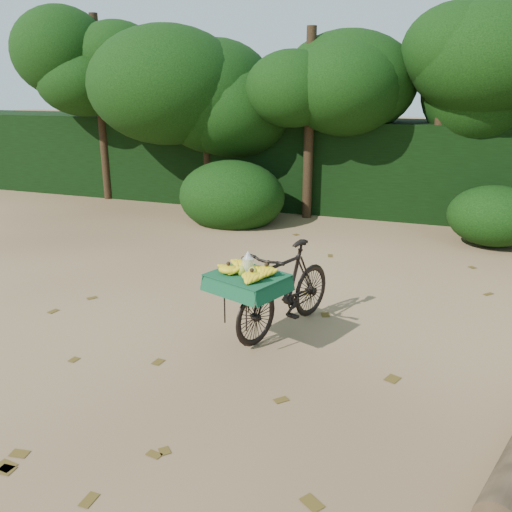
% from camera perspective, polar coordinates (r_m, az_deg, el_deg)
% --- Properties ---
extents(ground, '(80.00, 80.00, 0.00)m').
position_cam_1_polar(ground, '(5.50, 9.39, -9.60)').
color(ground, tan).
rests_on(ground, ground).
extents(vendor_bicycle, '(1.09, 1.74, 0.94)m').
position_cam_1_polar(vendor_bicycle, '(5.63, 2.98, -3.37)').
color(vendor_bicycle, black).
rests_on(vendor_bicycle, ground).
extents(hedge_backdrop, '(26.00, 1.80, 1.80)m').
position_cam_1_polar(hedge_backdrop, '(11.27, 15.90, 8.89)').
color(hedge_backdrop, black).
rests_on(hedge_backdrop, ground).
extents(tree_row, '(14.50, 2.00, 4.00)m').
position_cam_1_polar(tree_row, '(10.45, 12.37, 14.58)').
color(tree_row, black).
rests_on(tree_row, ground).
extents(bush_clumps, '(8.80, 1.70, 0.90)m').
position_cam_1_polar(bush_clumps, '(9.36, 17.66, 4.22)').
color(bush_clumps, black).
rests_on(bush_clumps, ground).
extents(leaf_litter, '(7.00, 7.30, 0.01)m').
position_cam_1_polar(leaf_litter, '(6.08, 10.59, -6.87)').
color(leaf_litter, '#513C15').
rests_on(leaf_litter, ground).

